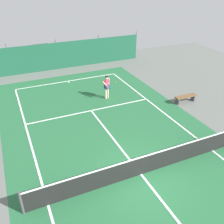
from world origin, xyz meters
name	(u,v)px	position (x,y,z in m)	size (l,w,h in m)	color
ground_plane	(141,174)	(0.00, 0.00, 0.00)	(36.00, 36.00, 0.00)	slate
court_surface	(141,174)	(0.00, 0.00, 0.00)	(11.02, 26.60, 0.01)	#236038
tennis_net	(142,165)	(0.00, 0.00, 0.51)	(10.12, 0.10, 1.10)	black
back_fence	(56,60)	(0.00, 15.67, 0.67)	(16.30, 0.98, 2.70)	#195138
tennis_player	(107,86)	(1.65, 7.67, 0.96)	(0.56, 0.83, 1.64)	beige
tennis_ball_near_player	(116,82)	(3.50, 10.08, 0.03)	(0.07, 0.07, 0.07)	#CCDB33
parked_car	(43,55)	(-0.89, 17.37, 0.84)	(2.10, 4.24, 1.68)	black
courtside_bench	(186,97)	(6.31, 4.91, 0.37)	(1.60, 0.40, 0.49)	brown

